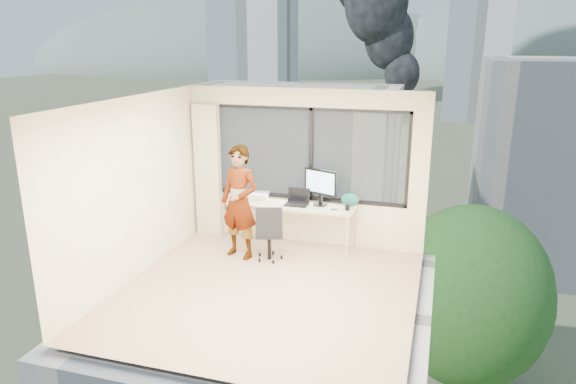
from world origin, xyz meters
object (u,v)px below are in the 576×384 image
at_px(chair, 269,231).
at_px(game_console, 258,195).
at_px(handbag, 350,200).
at_px(laptop, 297,198).
at_px(monitor, 321,187).
at_px(desk, 299,226).
at_px(person, 240,202).

bearing_deg(chair, game_console, 101.68).
bearing_deg(game_console, handbag, -4.21).
bearing_deg(laptop, monitor, 17.85).
height_order(game_console, laptop, laptop).
height_order(desk, chair, chair).
distance_m(laptop, handbag, 0.86).
bearing_deg(laptop, chair, -115.47).
bearing_deg(monitor, laptop, -142.23).
bearing_deg(monitor, game_console, -164.52).
bearing_deg(chair, desk, 43.22).
height_order(monitor, handbag, monitor).
height_order(chair, game_console, chair).
bearing_deg(handbag, chair, -149.22).
height_order(chair, laptop, laptop).
relative_size(person, game_console, 5.23).
xyz_separation_m(game_console, handbag, (1.59, -0.02, 0.07)).
bearing_deg(monitor, desk, -145.09).
relative_size(desk, person, 1.00).
height_order(chair, monitor, monitor).
distance_m(chair, monitor, 1.11).
distance_m(desk, monitor, 0.76).
bearing_deg(chair, laptop, 45.29).
bearing_deg(laptop, desk, 36.50).
xyz_separation_m(person, monitor, (1.14, 0.69, 0.15)).
height_order(chair, handbag, handbag).
xyz_separation_m(monitor, laptop, (-0.37, -0.12, -0.18)).
height_order(person, laptop, person).
distance_m(desk, laptop, 0.50).
distance_m(person, handbag, 1.78).
xyz_separation_m(person, handbag, (1.61, 0.77, -0.04)).
relative_size(chair, monitor, 1.56).
height_order(monitor, laptop, monitor).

